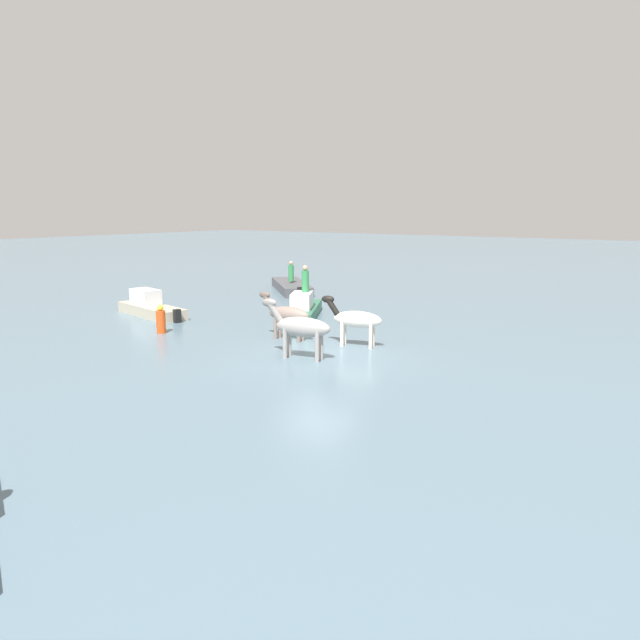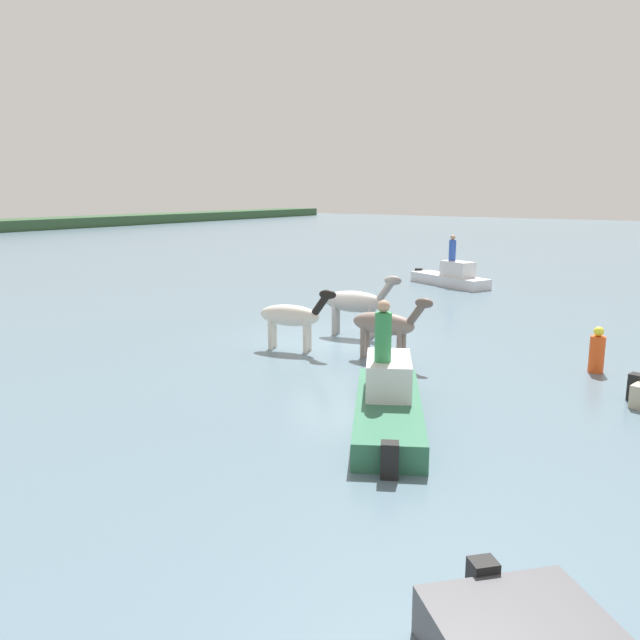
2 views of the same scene
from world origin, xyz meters
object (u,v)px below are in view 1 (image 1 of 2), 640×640
at_px(horse_dun_straggler, 355,319).
at_px(boat_motor_center, 303,310).
at_px(boat_tender_starboard, 291,288).
at_px(boat_launch_far, 151,309).
at_px(horse_rear_stallion, 300,327).
at_px(person_boatman_standing, 291,272).
at_px(buoy_channel_marker, 161,320).
at_px(horse_mid_herd, 287,314).
at_px(person_spotter_bow, 305,280).

relative_size(horse_dun_straggler, boat_motor_center, 0.52).
bearing_deg(boat_tender_starboard, boat_motor_center, 174.39).
relative_size(boat_tender_starboard, boat_launch_far, 1.15).
height_order(horse_rear_stallion, boat_motor_center, horse_rear_stallion).
bearing_deg(person_boatman_standing, horse_dun_straggler, 46.92).
relative_size(horse_rear_stallion, buoy_channel_marker, 2.19).
distance_m(boat_launch_far, buoy_channel_marker, 4.15).
bearing_deg(horse_dun_straggler, boat_motor_center, -48.02).
bearing_deg(horse_mid_herd, horse_rear_stallion, 134.02).
bearing_deg(boat_motor_center, boat_launch_far, -87.21).
xyz_separation_m(horse_rear_stallion, horse_mid_herd, (-1.98, -2.10, -0.10)).
distance_m(boat_tender_starboard, boat_motor_center, 8.60).
bearing_deg(boat_motor_center, boat_tender_starboard, -167.58).
xyz_separation_m(horse_rear_stallion, person_spotter_bow, (-5.95, -4.19, 0.67)).
height_order(person_boatman_standing, buoy_channel_marker, person_boatman_standing).
bearing_deg(horse_rear_stallion, horse_dun_straggler, -112.61).
bearing_deg(horse_rear_stallion, person_boatman_standing, -61.41).
bearing_deg(horse_mid_herd, boat_motor_center, -63.53).
bearing_deg(person_boatman_standing, buoy_channel_marker, 13.91).
xyz_separation_m(horse_rear_stallion, buoy_channel_marker, (-0.04, -6.91, -0.55)).
bearing_deg(person_boatman_standing, boat_tender_starboard, -146.47).
height_order(boat_launch_far, buoy_channel_marker, boat_launch_far).
bearing_deg(boat_launch_far, person_boatman_standing, -80.96).
xyz_separation_m(horse_rear_stallion, person_boatman_standing, (-12.34, -9.96, 0.11)).
bearing_deg(buoy_channel_marker, horse_rear_stallion, 89.68).
height_order(horse_dun_straggler, boat_launch_far, horse_dun_straggler).
relative_size(person_boatman_standing, person_spotter_bow, 1.00).
bearing_deg(horse_rear_stallion, boat_launch_far, -22.93).
distance_m(horse_rear_stallion, horse_mid_herd, 2.89).
distance_m(horse_rear_stallion, person_spotter_bow, 7.30).
height_order(boat_launch_far, person_boatman_standing, person_boatman_standing).
height_order(boat_tender_starboard, boat_launch_far, boat_launch_far).
xyz_separation_m(horse_rear_stallion, boat_tender_starboard, (-12.48, -10.05, -0.87)).
relative_size(boat_motor_center, person_boatman_standing, 3.72).
bearing_deg(person_spotter_bow, horse_rear_stallion, 35.14).
height_order(horse_dun_straggler, boat_tender_starboard, horse_dun_straggler).
bearing_deg(boat_launch_far, boat_tender_starboard, -80.40).
relative_size(horse_dun_straggler, boat_launch_far, 0.49).
xyz_separation_m(horse_mid_herd, buoy_channel_marker, (1.94, -4.81, -0.45)).
relative_size(horse_dun_straggler, person_spotter_bow, 1.93).
height_order(horse_mid_herd, person_spotter_bow, person_spotter_bow).
distance_m(horse_dun_straggler, person_boatman_standing, 14.38).
bearing_deg(horse_dun_straggler, buoy_channel_marker, 5.86).
xyz_separation_m(boat_launch_far, person_boatman_standing, (-10.02, 0.41, 0.86)).
distance_m(boat_launch_far, person_boatman_standing, 10.06).
bearing_deg(boat_motor_center, horse_mid_herd, 0.32).
height_order(boat_tender_starboard, person_spotter_bow, person_spotter_bow).
bearing_deg(person_spotter_bow, boat_launch_far, -59.60).
xyz_separation_m(horse_dun_straggler, buoy_channel_marker, (2.48, -7.46, -0.47)).
distance_m(boat_tender_starboard, buoy_channel_marker, 12.83).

